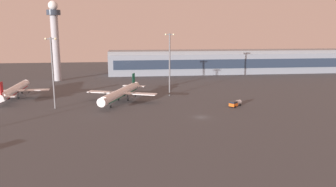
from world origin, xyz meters
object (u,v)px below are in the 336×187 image
(airplane_far_stand, at_px, (121,93))
(apron_light_central, at_px, (53,69))
(control_tower, at_px, (55,36))
(apron_light_west, at_px, (170,61))
(airplane_near_gate, at_px, (14,90))
(fuel_truck, at_px, (235,103))

(airplane_far_stand, bearing_deg, apron_light_central, 40.42)
(control_tower, distance_m, apron_light_west, 82.79)
(airplane_far_stand, distance_m, airplane_near_gate, 49.61)
(control_tower, bearing_deg, airplane_near_gate, -98.97)
(airplane_far_stand, height_order, fuel_truck, airplane_far_stand)
(airplane_far_stand, relative_size, airplane_near_gate, 0.99)
(fuel_truck, height_order, apron_light_central, apron_light_central)
(apron_light_west, bearing_deg, fuel_truck, -47.13)
(fuel_truck, relative_size, apron_light_west, 0.21)
(airplane_near_gate, bearing_deg, apron_light_central, -46.56)
(airplane_far_stand, bearing_deg, airplane_near_gate, 5.72)
(airplane_near_gate, height_order, apron_light_central, apron_light_central)
(airplane_near_gate, xyz_separation_m, apron_light_west, (70.30, -1.82, 12.59))
(airplane_near_gate, bearing_deg, fuel_truck, -18.29)
(apron_light_central, xyz_separation_m, apron_light_west, (47.96, 20.09, 0.65))
(fuel_truck, xyz_separation_m, apron_light_west, (-23.58, 25.40, 15.02))
(apron_light_central, relative_size, apron_light_west, 0.96)
(control_tower, relative_size, airplane_far_stand, 1.23)
(control_tower, bearing_deg, apron_light_west, -40.85)
(fuel_truck, bearing_deg, apron_light_central, 46.35)
(control_tower, distance_m, fuel_truck, 119.41)
(airplane_far_stand, xyz_separation_m, airplane_near_gate, (-48.00, 12.53, -0.08))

